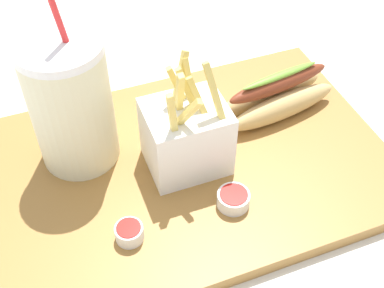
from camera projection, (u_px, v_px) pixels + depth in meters
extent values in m
cube|color=silver|center=(192.00, 176.00, 0.65)|extent=(2.40, 2.40, 0.02)
cube|color=olive|center=(192.00, 166.00, 0.63)|extent=(0.49, 0.33, 0.02)
cylinder|color=beige|center=(72.00, 107.00, 0.58)|extent=(0.10, 0.10, 0.16)
cylinder|color=white|center=(58.00, 47.00, 0.52)|extent=(0.10, 0.10, 0.01)
cylinder|color=red|center=(57.00, 15.00, 0.50)|extent=(0.02, 0.01, 0.07)
cube|color=white|center=(186.00, 137.00, 0.59)|extent=(0.09, 0.08, 0.09)
cube|color=#E5C660|center=(201.00, 106.00, 0.56)|extent=(0.03, 0.03, 0.07)
cube|color=#E5C660|center=(180.00, 98.00, 0.55)|extent=(0.01, 0.03, 0.08)
cube|color=#E5C660|center=(189.00, 85.00, 0.57)|extent=(0.01, 0.03, 0.07)
cube|color=#E5C660|center=(215.00, 96.00, 0.54)|extent=(0.02, 0.03, 0.08)
cube|color=#E5C660|center=(179.00, 84.00, 0.57)|extent=(0.03, 0.03, 0.07)
cube|color=#E5C660|center=(185.00, 116.00, 0.54)|extent=(0.03, 0.03, 0.06)
cube|color=#E5C660|center=(179.00, 89.00, 0.57)|extent=(0.03, 0.01, 0.07)
cube|color=#E5C660|center=(173.00, 118.00, 0.53)|extent=(0.01, 0.01, 0.07)
cube|color=#E5C660|center=(192.00, 97.00, 0.56)|extent=(0.03, 0.02, 0.08)
ellipsoid|color=tan|center=(283.00, 107.00, 0.67)|extent=(0.17, 0.05, 0.04)
ellipsoid|color=tan|center=(270.00, 94.00, 0.69)|extent=(0.17, 0.05, 0.04)
ellipsoid|color=maroon|center=(279.00, 83.00, 0.66)|extent=(0.16, 0.05, 0.02)
ellipsoid|color=#6B9E33|center=(280.00, 75.00, 0.65)|extent=(0.12, 0.03, 0.01)
cylinder|color=white|center=(129.00, 233.00, 0.54)|extent=(0.03, 0.03, 0.02)
cylinder|color=#B2140F|center=(129.00, 229.00, 0.54)|extent=(0.03, 0.03, 0.01)
cylinder|color=white|center=(233.00, 199.00, 0.57)|extent=(0.04, 0.04, 0.02)
cylinder|color=#B2140F|center=(234.00, 196.00, 0.57)|extent=(0.03, 0.03, 0.01)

